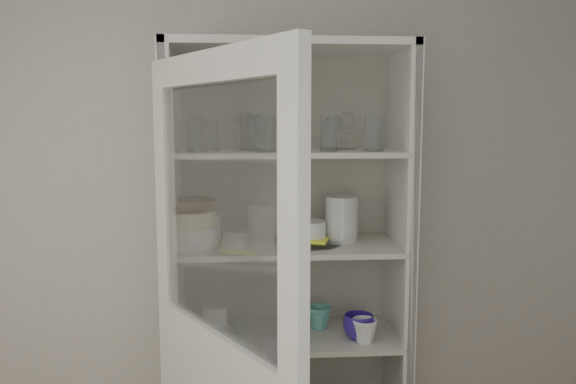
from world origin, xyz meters
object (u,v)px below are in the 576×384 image
(grey_bowl_stack, at_px, (342,219))
(mug_teal, at_px, (319,317))
(teal_jar, at_px, (289,318))
(plate_stack_back, at_px, (195,226))
(cream_bowl, at_px, (191,219))
(goblet_3, at_px, (333,132))
(goblet_2, at_px, (347,129))
(glass_platter, at_px, (308,241))
(goblet_1, at_px, (272,131))
(terracotta_bowl, at_px, (190,205))
(white_ramekin, at_px, (308,229))
(yellow_trivet, at_px, (308,238))
(goblet_0, at_px, (246,129))
(mug_white, at_px, (364,331))
(mug_blue, at_px, (359,327))
(pantry_cabinet, at_px, (287,310))
(measuring_cups, at_px, (223,335))
(white_canister, at_px, (215,320))
(plate_stack_front, at_px, (191,236))

(grey_bowl_stack, distance_m, mug_teal, 0.46)
(teal_jar, bearing_deg, plate_stack_back, 169.57)
(cream_bowl, bearing_deg, goblet_3, 9.42)
(goblet_2, xyz_separation_m, glass_platter, (-0.18, -0.09, -0.48))
(goblet_1, bearing_deg, grey_bowl_stack, -20.67)
(grey_bowl_stack, bearing_deg, mug_teal, 164.81)
(mug_teal, bearing_deg, terracotta_bowl, 174.53)
(cream_bowl, bearing_deg, mug_teal, 6.54)
(mug_teal, bearing_deg, white_ramekin, -152.84)
(plate_stack_back, bearing_deg, yellow_trivet, -14.65)
(goblet_0, distance_m, grey_bowl_stack, 0.57)
(white_ramekin, bearing_deg, mug_white, -28.86)
(mug_blue, height_order, mug_white, mug_blue)
(mug_white, bearing_deg, white_ramekin, 168.77)
(grey_bowl_stack, bearing_deg, goblet_0, 172.29)
(goblet_3, bearing_deg, grey_bowl_stack, -62.82)
(yellow_trivet, bearing_deg, goblet_2, 26.35)
(pantry_cabinet, relative_size, glass_platter, 7.14)
(goblet_2, height_order, glass_platter, goblet_2)
(mug_teal, relative_size, measuring_cups, 1.01)
(yellow_trivet, bearing_deg, measuring_cups, -171.34)
(grey_bowl_stack, distance_m, measuring_cups, 0.71)
(mug_teal, distance_m, measuring_cups, 0.43)
(grey_bowl_stack, bearing_deg, measuring_cups, -171.56)
(grey_bowl_stack, distance_m, mug_blue, 0.46)
(goblet_2, distance_m, cream_bowl, 0.78)
(terracotta_bowl, height_order, white_ramekin, terracotta_bowl)
(mug_teal, relative_size, white_canister, 0.87)
(goblet_3, height_order, plate_stack_front, goblet_3)
(white_ramekin, bearing_deg, terracotta_bowl, -177.97)
(plate_stack_front, height_order, mug_blue, plate_stack_front)
(pantry_cabinet, height_order, plate_stack_back, pantry_cabinet)
(goblet_0, relative_size, white_canister, 1.42)
(goblet_1, distance_m, mug_white, 0.94)
(goblet_0, height_order, white_canister, goblet_0)
(mug_blue, bearing_deg, cream_bowl, 169.08)
(teal_jar, bearing_deg, glass_platter, -33.90)
(white_canister, bearing_deg, mug_white, -12.42)
(goblet_0, bearing_deg, plate_stack_back, 167.11)
(goblet_3, xyz_separation_m, terracotta_bowl, (-0.61, -0.10, -0.30))
(plate_stack_back, bearing_deg, grey_bowl_stack, -9.61)
(goblet_0, distance_m, plate_stack_front, 0.51)
(plate_stack_front, bearing_deg, teal_jar, 9.57)
(mug_white, bearing_deg, goblet_2, 121.01)
(terracotta_bowl, distance_m, mug_teal, 0.76)
(white_ramekin, height_order, grey_bowl_stack, grey_bowl_stack)
(white_ramekin, bearing_deg, mug_blue, -21.72)
(white_ramekin, bearing_deg, cream_bowl, -177.97)
(cream_bowl, distance_m, yellow_trivet, 0.50)
(mug_blue, bearing_deg, pantry_cabinet, 146.97)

